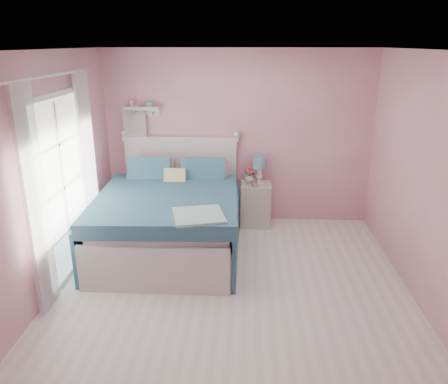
# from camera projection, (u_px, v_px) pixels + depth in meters

# --- Properties ---
(floor) EXTENTS (4.50, 4.50, 0.00)m
(floor) POSITION_uv_depth(u_px,v_px,m) (232.00, 294.00, 4.88)
(floor) COLOR silver
(floor) RESTS_ON ground
(room_shell) EXTENTS (4.50, 4.50, 4.50)m
(room_shell) POSITION_uv_depth(u_px,v_px,m) (233.00, 157.00, 4.37)
(room_shell) COLOR #CE828C
(room_shell) RESTS_ON floor
(bed) EXTENTS (1.85, 2.30, 1.32)m
(bed) POSITION_uv_depth(u_px,v_px,m) (170.00, 219.00, 5.83)
(bed) COLOR silver
(bed) RESTS_ON floor
(nightstand) EXTENTS (0.45, 0.45, 0.65)m
(nightstand) POSITION_uv_depth(u_px,v_px,m) (256.00, 204.00, 6.65)
(nightstand) COLOR beige
(nightstand) RESTS_ON floor
(table_lamp) EXTENTS (0.21, 0.21, 0.41)m
(table_lamp) POSITION_uv_depth(u_px,v_px,m) (260.00, 164.00, 6.53)
(table_lamp) COLOR white
(table_lamp) RESTS_ON nightstand
(vase) EXTENTS (0.17, 0.17, 0.16)m
(vase) POSITION_uv_depth(u_px,v_px,m) (250.00, 178.00, 6.58)
(vase) COLOR silver
(vase) RESTS_ON nightstand
(teacup) EXTENTS (0.12, 0.12, 0.07)m
(teacup) POSITION_uv_depth(u_px,v_px,m) (255.00, 184.00, 6.42)
(teacup) COLOR #D08C9D
(teacup) RESTS_ON nightstand
(roses) EXTENTS (0.14, 0.11, 0.12)m
(roses) POSITION_uv_depth(u_px,v_px,m) (250.00, 171.00, 6.54)
(roses) COLOR #CF4659
(roses) RESTS_ON vase
(wall_shelf) EXTENTS (0.50, 0.15, 0.25)m
(wall_shelf) POSITION_uv_depth(u_px,v_px,m) (142.00, 109.00, 6.46)
(wall_shelf) COLOR silver
(wall_shelf) RESTS_ON room_shell
(hanging_dress) EXTENTS (0.34, 0.03, 0.72)m
(hanging_dress) POSITION_uv_depth(u_px,v_px,m) (135.00, 131.00, 6.56)
(hanging_dress) COLOR white
(hanging_dress) RESTS_ON room_shell
(french_door) EXTENTS (0.04, 1.32, 2.16)m
(french_door) POSITION_uv_depth(u_px,v_px,m) (63.00, 189.00, 5.01)
(french_door) COLOR silver
(french_door) RESTS_ON floor
(curtain_near) EXTENTS (0.04, 0.40, 2.32)m
(curtain_near) POSITION_uv_depth(u_px,v_px,m) (36.00, 203.00, 4.27)
(curtain_near) COLOR white
(curtain_near) RESTS_ON floor
(curtain_far) EXTENTS (0.04, 0.40, 2.32)m
(curtain_far) POSITION_uv_depth(u_px,v_px,m) (89.00, 163.00, 5.68)
(curtain_far) COLOR white
(curtain_far) RESTS_ON floor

